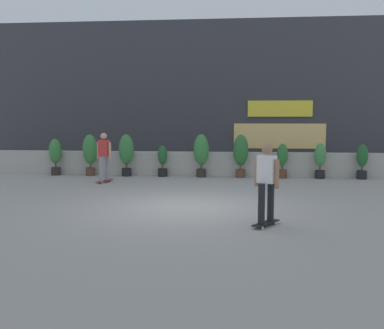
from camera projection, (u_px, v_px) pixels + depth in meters
ground_plane at (186, 207)px, 10.98m from camera, size 48.00×48.00×0.00m
planter_wall at (203, 164)px, 16.87m from camera, size 18.00×0.40×0.90m
building_backdrop at (210, 95)px, 20.53m from camera, size 20.00×2.08×6.50m
potted_plant_0 at (55, 154)px, 16.92m from camera, size 0.47×0.47×1.40m
potted_plant_1 at (90, 152)px, 16.78m from camera, size 0.55×0.55×1.57m
potted_plant_2 at (126, 152)px, 16.64m from camera, size 0.56×0.56×1.59m
potted_plant_3 at (163, 160)px, 16.55m from camera, size 0.36×0.36×1.17m
potted_plant_4 at (201, 152)px, 16.37m from camera, size 0.56×0.56×1.60m
potted_plant_5 at (241, 152)px, 16.23m from camera, size 0.56×0.56×1.59m
potted_plant_6 at (282, 159)px, 16.12m from camera, size 0.40×0.40×1.26m
potted_plant_7 at (320, 159)px, 15.98m from camera, size 0.41×0.41×1.30m
potted_plant_8 at (362, 160)px, 15.85m from camera, size 0.39×0.39×1.26m
skater_far_left at (267, 181)px, 8.92m from camera, size 0.62×0.77×1.70m
skater_mid_plaza at (104, 155)px, 14.98m from camera, size 0.54×0.82×1.70m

